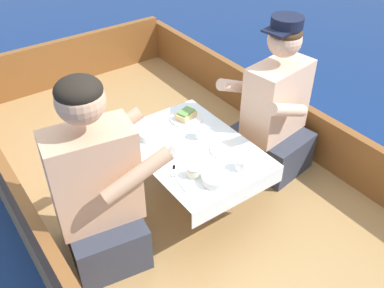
{
  "coord_description": "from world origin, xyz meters",
  "views": [
    {
      "loc": [
        -1.1,
        -1.68,
        2.15
      ],
      "look_at": [
        0.0,
        -0.15,
        0.73
      ],
      "focal_mm": 40.0,
      "sensor_mm": 36.0,
      "label": 1
    }
  ],
  "objects_px": {
    "person_port": "(98,191)",
    "sandwich": "(186,114)",
    "person_starboard": "(274,113)",
    "coffee_cup_starboard": "(201,132)",
    "coffee_cup_center": "(177,148)",
    "coffee_cup_port": "(243,164)",
    "tin_can": "(193,172)"
  },
  "relations": [
    {
      "from": "person_port",
      "to": "coffee_cup_starboard",
      "type": "bearing_deg",
      "value": 18.14
    },
    {
      "from": "person_starboard",
      "to": "coffee_cup_starboard",
      "type": "height_order",
      "value": "person_starboard"
    },
    {
      "from": "sandwich",
      "to": "coffee_cup_starboard",
      "type": "relative_size",
      "value": 1.39
    },
    {
      "from": "coffee_cup_port",
      "to": "tin_can",
      "type": "height_order",
      "value": "coffee_cup_port"
    },
    {
      "from": "sandwich",
      "to": "tin_can",
      "type": "distance_m",
      "value": 0.53
    },
    {
      "from": "person_port",
      "to": "person_starboard",
      "type": "distance_m",
      "value": 1.19
    },
    {
      "from": "coffee_cup_port",
      "to": "tin_can",
      "type": "distance_m",
      "value": 0.26
    },
    {
      "from": "person_port",
      "to": "coffee_cup_port",
      "type": "bearing_deg",
      "value": -9.44
    },
    {
      "from": "coffee_cup_port",
      "to": "coffee_cup_starboard",
      "type": "xyz_separation_m",
      "value": [
        -0.01,
        0.35,
        0.0
      ]
    },
    {
      "from": "person_starboard",
      "to": "coffee_cup_center",
      "type": "distance_m",
      "value": 0.69
    },
    {
      "from": "coffee_cup_starboard",
      "to": "person_starboard",
      "type": "bearing_deg",
      "value": -8.58
    },
    {
      "from": "coffee_cup_port",
      "to": "coffee_cup_starboard",
      "type": "distance_m",
      "value": 0.35
    },
    {
      "from": "coffee_cup_starboard",
      "to": "coffee_cup_center",
      "type": "bearing_deg",
      "value": -169.63
    },
    {
      "from": "coffee_cup_port",
      "to": "person_starboard",
      "type": "bearing_deg",
      "value": 28.9
    },
    {
      "from": "coffee_cup_center",
      "to": "tin_can",
      "type": "distance_m",
      "value": 0.21
    },
    {
      "from": "person_port",
      "to": "person_starboard",
      "type": "xyz_separation_m",
      "value": [
        1.19,
        0.03,
        -0.02
      ]
    },
    {
      "from": "coffee_cup_starboard",
      "to": "coffee_cup_center",
      "type": "height_order",
      "value": "coffee_cup_starboard"
    },
    {
      "from": "sandwich",
      "to": "coffee_cup_center",
      "type": "distance_m",
      "value": 0.33
    },
    {
      "from": "coffee_cup_port",
      "to": "coffee_cup_center",
      "type": "height_order",
      "value": "coffee_cup_center"
    },
    {
      "from": "sandwich",
      "to": "coffee_cup_port",
      "type": "relative_size",
      "value": 1.33
    },
    {
      "from": "person_starboard",
      "to": "coffee_cup_port",
      "type": "height_order",
      "value": "person_starboard"
    },
    {
      "from": "coffee_cup_starboard",
      "to": "tin_can",
      "type": "relative_size",
      "value": 1.47
    },
    {
      "from": "person_starboard",
      "to": "coffee_cup_starboard",
      "type": "relative_size",
      "value": 10.16
    },
    {
      "from": "coffee_cup_port",
      "to": "tin_can",
      "type": "bearing_deg",
      "value": 157.41
    },
    {
      "from": "person_starboard",
      "to": "coffee_cup_center",
      "type": "relative_size",
      "value": 9.65
    },
    {
      "from": "person_port",
      "to": "person_starboard",
      "type": "relative_size",
      "value": 1.03
    },
    {
      "from": "tin_can",
      "to": "coffee_cup_starboard",
      "type": "bearing_deg",
      "value": 46.57
    },
    {
      "from": "person_port",
      "to": "sandwich",
      "type": "xyz_separation_m",
      "value": [
        0.73,
        0.31,
        -0.01
      ]
    },
    {
      "from": "person_starboard",
      "to": "tin_can",
      "type": "xyz_separation_m",
      "value": [
        -0.73,
        -0.17,
        0.01
      ]
    },
    {
      "from": "person_port",
      "to": "coffee_cup_starboard",
      "type": "distance_m",
      "value": 0.7
    },
    {
      "from": "sandwich",
      "to": "coffee_cup_port",
      "type": "distance_m",
      "value": 0.55
    },
    {
      "from": "sandwich",
      "to": "person_starboard",
      "type": "bearing_deg",
      "value": -31.36
    }
  ]
}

